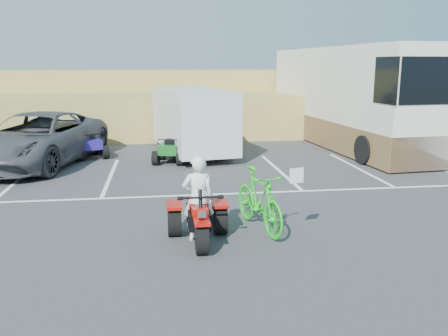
{
  "coord_description": "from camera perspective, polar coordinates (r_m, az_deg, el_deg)",
  "views": [
    {
      "loc": [
        -1.17,
        -9.75,
        3.41
      ],
      "look_at": [
        0.34,
        1.12,
        1.0
      ],
      "focal_mm": 38.0,
      "sensor_mm": 36.0,
      "label": 1
    }
  ],
  "objects": [
    {
      "name": "green_dirt_bike",
      "position": [
        9.92,
        4.2,
        -3.84
      ],
      "size": [
        1.08,
        2.22,
        1.29
      ],
      "primitive_type": "imported",
      "rotation": [
        0.0,
        0.0,
        0.23
      ],
      "color": "#14BF19",
      "rests_on": "ground"
    },
    {
      "name": "quad_atv_green",
      "position": [
        16.9,
        -6.41,
        0.65
      ],
      "size": [
        1.35,
        1.62,
        0.93
      ],
      "primitive_type": null,
      "rotation": [
        0.0,
        0.0,
        -0.23
      ],
      "color": "#13551C",
      "rests_on": "ground"
    },
    {
      "name": "red_trike_atv",
      "position": [
        9.39,
        -2.98,
        -8.94
      ],
      "size": [
        1.24,
        1.65,
        1.07
      ],
      "primitive_type": null,
      "rotation": [
        0.0,
        0.0,
        -0.0
      ],
      "color": "#A61009",
      "rests_on": "ground"
    },
    {
      "name": "cargo_trailer",
      "position": [
        18.29,
        -3.82,
        5.86
      ],
      "size": [
        3.05,
        5.61,
        2.48
      ],
      "rotation": [
        0.0,
        0.0,
        0.18
      ],
      "color": "silver",
      "rests_on": "ground"
    },
    {
      "name": "ground",
      "position": [
        10.4,
        -1.01,
        -6.77
      ],
      "size": [
        100.0,
        100.0,
        0.0
      ],
      "primitive_type": "plane",
      "color": "#363639",
      "rests_on": "ground"
    },
    {
      "name": "quad_atv_blue",
      "position": [
        18.39,
        -15.77,
        1.22
      ],
      "size": [
        1.54,
        1.77,
        0.97
      ],
      "primitive_type": null,
      "rotation": [
        0.0,
        0.0,
        0.34
      ],
      "color": "navy",
      "rests_on": "ground"
    },
    {
      "name": "grey_pickup",
      "position": [
        17.52,
        -21.57,
        3.25
      ],
      "size": [
        4.55,
        6.98,
        1.79
      ],
      "primitive_type": "imported",
      "rotation": [
        0.0,
        0.0,
        -0.27
      ],
      "color": "#43444A",
      "rests_on": "ground"
    },
    {
      "name": "grass_embankment",
      "position": [
        25.34,
        -5.28,
        7.82
      ],
      "size": [
        40.0,
        8.5,
        3.1
      ],
      "color": "#9B8C46",
      "rests_on": "ground"
    },
    {
      "name": "parking_stripes",
      "position": [
        14.38,
        0.46,
        -1.33
      ],
      "size": [
        28.0,
        5.16,
        0.01
      ],
      "color": "white",
      "rests_on": "ground"
    },
    {
      "name": "rv_motorhome",
      "position": [
        21.06,
        14.88,
        7.45
      ],
      "size": [
        3.77,
        11.43,
        4.04
      ],
      "rotation": [
        0.0,
        0.0,
        0.08
      ],
      "color": "silver",
      "rests_on": "ground"
    },
    {
      "name": "rider",
      "position": [
        9.26,
        -3.12,
        -3.7
      ],
      "size": [
        0.62,
        0.41,
        1.7
      ],
      "primitive_type": "imported",
      "rotation": [
        0.0,
        0.0,
        3.14
      ],
      "color": "white",
      "rests_on": "ground"
    }
  ]
}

